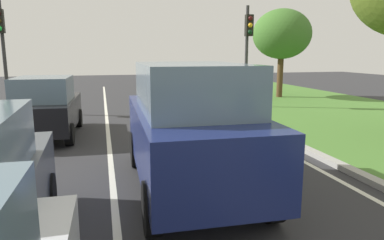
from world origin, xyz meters
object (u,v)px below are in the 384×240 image
car_hatchback_far (46,107)px  tree_roadside_far (282,34)px  traffic_light_overhead_left (2,39)px  traffic_light_near_right (248,41)px  car_suv_ahead (190,127)px

car_hatchback_far → tree_roadside_far: bearing=32.9°
car_hatchback_far → traffic_light_overhead_left: traffic_light_overhead_left is taller
traffic_light_overhead_left → tree_roadside_far: tree_roadside_far is taller
car_hatchback_far → traffic_light_overhead_left: (-2.11, 4.63, 2.09)m
traffic_light_near_right → traffic_light_overhead_left: traffic_light_overhead_left is taller
tree_roadside_far → traffic_light_near_right: bearing=-137.2°
car_suv_ahead → tree_roadside_far: tree_roadside_far is taller
car_hatchback_far → traffic_light_near_right: bearing=27.1°
traffic_light_near_right → tree_roadside_far: tree_roadside_far is taller
traffic_light_near_right → traffic_light_overhead_left: bearing=174.7°
traffic_light_near_right → tree_roadside_far: 4.39m
car_hatchback_far → traffic_light_overhead_left: size_ratio=0.84×
car_suv_ahead → traffic_light_overhead_left: (-5.23, 9.68, 1.80)m
tree_roadside_far → car_hatchback_far: bearing=-148.9°
car_suv_ahead → traffic_light_near_right: (4.76, 8.76, 1.78)m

